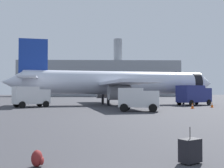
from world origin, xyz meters
TOP-DOWN VIEW (x-y plane):
  - airplane_at_gate at (2.02, 41.04)m, footprint 35.64×32.34m
  - service_truck at (-10.21, 34.34)m, footprint 5.18×4.58m
  - fuel_truck at (14.60, 39.47)m, footprint 6.36×5.20m
  - cargo_van at (3.86, 25.76)m, footprint 4.72×3.11m
  - safety_cone_near at (15.05, 33.16)m, footprint 0.44×0.44m
  - safety_cone_mid at (11.51, 30.71)m, footprint 0.44×0.44m
  - rolling_suitcase at (2.65, 4.01)m, footprint 0.75×0.68m
  - traveller_backpack at (-1.88, 3.78)m, footprint 0.36×0.40m
  - terminal_building at (-2.12, 135.49)m, footprint 79.55×18.94m

SIDE VIEW (x-z plane):
  - traveller_backpack at x=-1.88m, z-range -0.01..0.47m
  - safety_cone_near at x=15.05m, z-range -0.01..0.76m
  - safety_cone_mid at x=11.51m, z-range -0.01..0.76m
  - rolling_suitcase at x=2.65m, z-range -0.16..0.94m
  - cargo_van at x=3.86m, z-range 0.15..2.75m
  - service_truck at x=-10.21m, z-range 0.16..3.05m
  - fuel_truck at x=14.60m, z-range 0.17..3.37m
  - airplane_at_gate at x=2.02m, z-range -1.59..8.91m
  - terminal_building at x=-2.12m, z-range -5.87..23.61m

